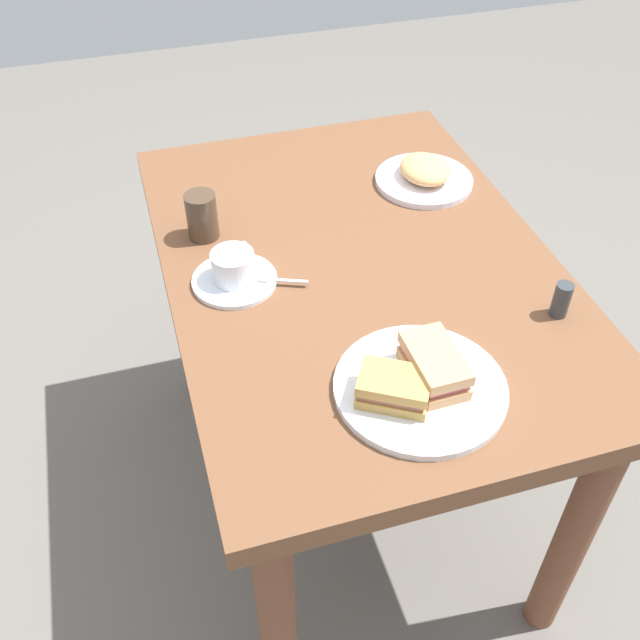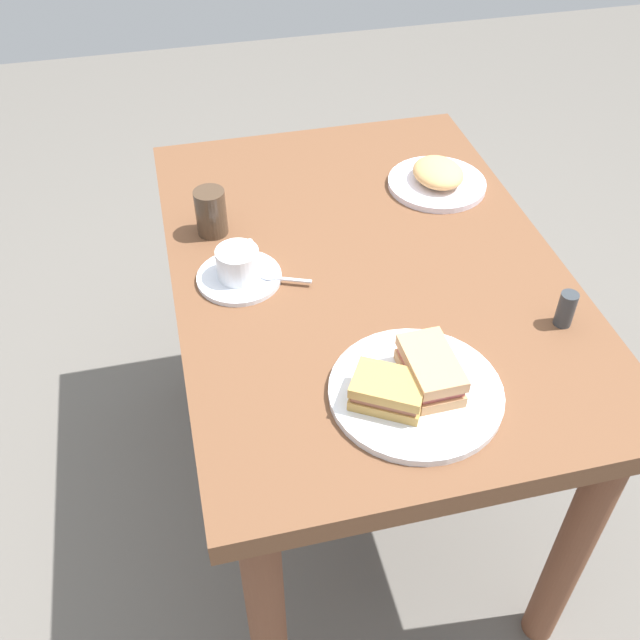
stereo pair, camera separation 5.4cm
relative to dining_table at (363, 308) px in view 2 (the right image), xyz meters
name	(u,v)px [view 2 (the right image)]	position (x,y,z in m)	size (l,w,h in m)	color
ground_plane	(354,482)	(0.00, 0.00, -0.63)	(6.00, 6.00, 0.00)	#646059
dining_table	(363,308)	(0.00, 0.00, 0.00)	(1.11, 0.76, 0.76)	brown
sandwich_plate	(416,392)	(0.35, -0.02, 0.13)	(0.29, 0.29, 0.01)	white
sandwich_front	(430,370)	(0.34, 0.01, 0.16)	(0.13, 0.08, 0.06)	tan
sandwich_back	(388,391)	(0.37, -0.07, 0.16)	(0.12, 0.14, 0.05)	#B98D47
coffee_saucer	(239,277)	(-0.01, -0.25, 0.13)	(0.16, 0.16, 0.01)	white
coffee_cup	(238,262)	(-0.01, -0.25, 0.16)	(0.10, 0.08, 0.06)	white
spoon	(278,278)	(0.02, -0.18, 0.13)	(0.05, 0.10, 0.01)	silver
side_plate	(437,184)	(-0.23, 0.23, 0.13)	(0.22, 0.22, 0.01)	white
side_food_pile	(438,173)	(-0.23, 0.23, 0.16)	(0.13, 0.11, 0.04)	tan
salt_shaker	(566,309)	(0.25, 0.30, 0.16)	(0.03, 0.03, 0.07)	#33383D
drinking_glass	(211,212)	(-0.17, -0.28, 0.17)	(0.06, 0.06, 0.10)	#473425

